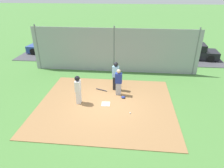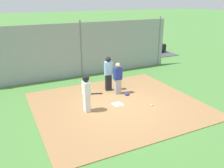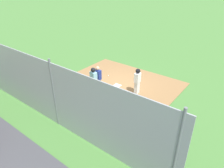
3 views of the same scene
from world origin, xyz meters
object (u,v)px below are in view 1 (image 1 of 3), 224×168
at_px(baseball_bat, 101,90).
at_px(catcher, 119,82).
at_px(umpire, 116,75).
at_px(runner, 78,88).
at_px(home_plate, 106,104).
at_px(parked_car_red, 146,50).
at_px(catcher_mask, 123,97).
at_px(baseball, 130,113).
at_px(parked_car_blue, 51,47).
at_px(parked_car_dark, 192,52).

bearing_deg(baseball_bat, catcher, -0.55).
bearing_deg(umpire, runner, -36.64).
distance_m(home_plate, parked_car_red, 8.88).
xyz_separation_m(catcher, parked_car_red, (-1.90, -7.35, -0.24)).
xyz_separation_m(catcher, baseball_bat, (1.07, -0.41, -0.79)).
bearing_deg(parked_car_red, runner, -105.82).
bearing_deg(catcher_mask, baseball_bat, -30.59).
distance_m(catcher_mask, baseball, 1.57).
distance_m(parked_car_red, parked_car_blue, 8.83).
xyz_separation_m(parked_car_red, parked_car_blue, (8.83, -0.14, 0.00)).
relative_size(umpire, parked_car_red, 0.40).
distance_m(home_plate, parked_car_blue, 10.73).
distance_m(catcher, runner, 2.37).
bearing_deg(catcher, umpire, -158.69).
bearing_deg(baseball_bat, catcher_mask, -10.14).
height_order(runner, parked_car_red, runner).
distance_m(catcher, parked_car_blue, 10.21).
height_order(baseball_bat, baseball, baseball).
height_order(home_plate, catcher_mask, catcher_mask).
relative_size(baseball, parked_car_dark, 0.02).
relative_size(umpire, parked_car_dark, 0.41).
bearing_deg(runner, baseball, -16.25).
height_order(home_plate, runner, runner).
distance_m(home_plate, catcher_mask, 1.18).
bearing_deg(catcher, baseball, 22.77).
bearing_deg(baseball, parked_car_dark, -119.23).
xyz_separation_m(baseball, parked_car_blue, (7.66, -9.40, 0.55)).
xyz_separation_m(baseball_bat, catcher_mask, (-1.37, 0.81, 0.03)).
distance_m(home_plate, runner, 1.72).
height_order(catcher, parked_car_blue, catcher).
height_order(home_plate, parked_car_blue, parked_car_blue).
xyz_separation_m(umpire, parked_car_red, (-2.12, -6.73, -0.36)).
xyz_separation_m(umpire, baseball, (-0.95, 2.53, -0.90)).
bearing_deg(parked_car_red, catcher, -95.31).
bearing_deg(parked_car_blue, umpire, 138.58).
height_order(catcher, parked_car_red, catcher).
xyz_separation_m(catcher_mask, parked_car_blue, (7.24, -7.89, 0.52)).
distance_m(baseball_bat, parked_car_blue, 9.21).
relative_size(umpire, catcher_mask, 7.41).
xyz_separation_m(runner, parked_car_red, (-3.96, -8.50, -0.32)).
bearing_deg(home_plate, parked_car_red, -106.36).
xyz_separation_m(catcher, parked_car_dark, (-5.91, -7.33, -0.24)).
bearing_deg(catcher, catcher_mask, 39.19).
distance_m(runner, baseball, 3.02).
height_order(baseball_bat, parked_car_red, parked_car_red).
relative_size(runner, baseball, 21.54).
bearing_deg(home_plate, catcher, -117.43).
bearing_deg(umpire, catcher_mask, 36.82).
relative_size(runner, parked_car_red, 0.36).
xyz_separation_m(home_plate, parked_car_blue, (6.33, -8.64, 0.57)).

